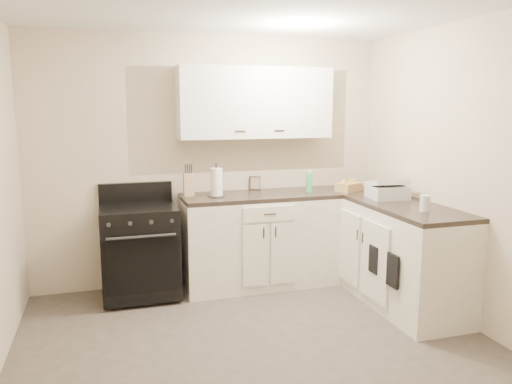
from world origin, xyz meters
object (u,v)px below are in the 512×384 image
object	(u,v)px
wicker_basket	(349,187)
knife_block	(189,185)
stove	(140,251)
countertop_grill	(387,192)
paper_towel	(217,182)

from	to	relation	value
wicker_basket	knife_block	bearing A→B (deg)	173.06
stove	countertop_grill	size ratio (longest dim) A/B	2.54
stove	paper_towel	size ratio (longest dim) A/B	3.06
knife_block	stove	bearing A→B (deg)	-164.67
paper_towel	wicker_basket	size ratio (longest dim) A/B	1.06
countertop_grill	paper_towel	bearing A→B (deg)	165.25
stove	knife_block	size ratio (longest dim) A/B	3.83
stove	knife_block	distance (m)	0.78
paper_towel	countertop_grill	size ratio (longest dim) A/B	0.83
stove	countertop_grill	distance (m)	2.41
paper_towel	wicker_basket	bearing A→B (deg)	-3.27
stove	paper_towel	bearing A→B (deg)	0.55
knife_block	countertop_grill	bearing A→B (deg)	-20.07
stove	wicker_basket	bearing A→B (deg)	-1.93
wicker_basket	stove	bearing A→B (deg)	178.07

